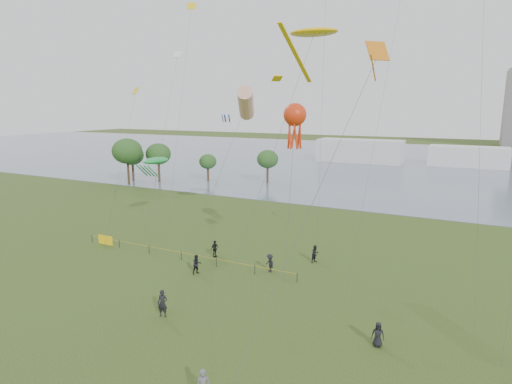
% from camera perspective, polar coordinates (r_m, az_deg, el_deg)
% --- Properties ---
extents(ground_plane, '(400.00, 400.00, 0.00)m').
position_cam_1_polar(ground_plane, '(28.38, -9.76, -19.75)').
color(ground_plane, '#273B12').
extents(lake, '(400.00, 120.00, 0.08)m').
position_cam_1_polar(lake, '(121.09, 19.71, 3.74)').
color(lake, slate).
rests_on(lake, ground_plane).
extents(pavilion_left, '(22.00, 8.00, 6.00)m').
position_cam_1_polar(pavilion_left, '(117.98, 13.69, 5.35)').
color(pavilion_left, silver).
rests_on(pavilion_left, ground_plane).
extents(pavilion_right, '(18.00, 7.00, 5.00)m').
position_cam_1_polar(pavilion_right, '(117.91, 26.43, 4.25)').
color(pavilion_right, silver).
rests_on(pavilion_right, ground_plane).
extents(trees, '(29.19, 18.14, 8.76)m').
position_cam_1_polar(trees, '(84.52, -12.40, 4.88)').
color(trees, '#3A291A').
rests_on(trees, ground_plane).
extents(fence, '(24.07, 0.07, 1.05)m').
position_cam_1_polar(fence, '(46.15, -16.08, -6.83)').
color(fence, black).
rests_on(fence, ground_plane).
extents(spectator_a, '(0.99, 1.06, 1.74)m').
position_cam_1_polar(spectator_a, '(38.68, -7.89, -9.55)').
color(spectator_a, black).
rests_on(spectator_a, ground_plane).
extents(spectator_b, '(1.23, 1.11, 1.66)m').
position_cam_1_polar(spectator_b, '(38.78, 1.86, -9.45)').
color(spectator_b, black).
rests_on(spectator_b, ground_plane).
extents(spectator_c, '(0.64, 1.05, 1.68)m').
position_cam_1_polar(spectator_c, '(42.63, -5.52, -7.54)').
color(spectator_c, black).
rests_on(spectator_c, ground_plane).
extents(spectator_d, '(0.86, 0.64, 1.59)m').
position_cam_1_polar(spectator_d, '(28.73, 15.95, -17.81)').
color(spectator_d, black).
rests_on(spectator_d, ground_plane).
extents(spectator_f, '(0.83, 0.68, 1.96)m').
position_cam_1_polar(spectator_f, '(31.74, -12.35, -14.32)').
color(spectator_f, black).
rests_on(spectator_f, ground_plane).
extents(spectator_g, '(0.90, 1.00, 1.67)m').
position_cam_1_polar(spectator_g, '(41.44, 7.91, -8.16)').
color(spectator_g, black).
rests_on(spectator_g, ground_plane).
extents(kite_stingray, '(6.27, 10.08, 21.56)m').
position_cam_1_polar(kite_stingray, '(41.55, 7.61, 20.24)').
color(kite_stingray, '#3F3F42').
extents(kite_windsock, '(4.18, 10.39, 16.77)m').
position_cam_1_polar(kite_windsock, '(47.68, -1.38, 11.70)').
color(kite_windsock, '#3F3F42').
extents(kite_creature, '(6.39, 9.26, 8.70)m').
position_cam_1_polar(kite_creature, '(52.04, -13.25, 4.06)').
color(kite_creature, '#3F3F42').
extents(kite_octopus, '(1.95, 3.92, 14.89)m').
position_cam_1_polar(kite_octopus, '(36.95, 5.21, 10.07)').
color(kite_octopus, '#3F3F42').
extents(kite_delta, '(4.85, 12.20, 18.22)m').
position_cam_1_polar(kite_delta, '(25.45, 14.83, 15.28)').
color(kite_delta, '#3F3F42').
extents(small_kites, '(37.44, 12.50, 13.03)m').
position_cam_1_polar(small_kites, '(41.53, 4.71, 23.19)').
color(small_kites, yellow).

